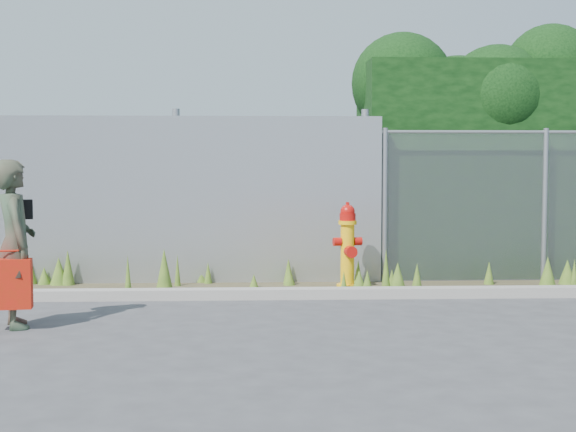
{
  "coord_description": "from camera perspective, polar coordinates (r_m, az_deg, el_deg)",
  "views": [
    {
      "loc": [
        -0.68,
        -7.51,
        1.6
      ],
      "look_at": [
        -0.3,
        1.4,
        1.0
      ],
      "focal_mm": 50.0,
      "sensor_mm": 36.0,
      "label": 1
    }
  ],
  "objects": [
    {
      "name": "ground",
      "position": [
        7.71,
        2.7,
        -8.13
      ],
      "size": [
        80.0,
        80.0,
        0.0
      ],
      "primitive_type": "plane",
      "color": "#3C3C3F",
      "rests_on": "ground"
    },
    {
      "name": "curb",
      "position": [
        9.46,
        1.72,
        -5.52
      ],
      "size": [
        16.0,
        0.22,
        0.12
      ],
      "primitive_type": "cube",
      "color": "gray",
      "rests_on": "ground"
    },
    {
      "name": "weed_strip",
      "position": [
        10.21,
        4.32,
        -4.42
      ],
      "size": [
        16.0,
        1.32,
        0.54
      ],
      "color": "#3E3723",
      "rests_on": "ground"
    },
    {
      "name": "corrugated_fence",
      "position": [
        10.84,
        -16.14,
        1.07
      ],
      "size": [
        8.5,
        0.21,
        2.3
      ],
      "color": "#A1A3A8",
      "rests_on": "ground"
    },
    {
      "name": "fire_hydrant",
      "position": [
        10.14,
        4.25,
        -2.2
      ],
      "size": [
        0.37,
        0.33,
        1.1
      ],
      "rotation": [
        0.0,
        0.0,
        0.19
      ],
      "color": "yellow",
      "rests_on": "ground"
    },
    {
      "name": "woman",
      "position": [
        8.18,
        -18.86,
        -1.88
      ],
      "size": [
        0.6,
        0.7,
        1.63
      ],
      "primitive_type": "imported",
      "rotation": [
        0.0,
        0.0,
        1.99
      ],
      "color": "#0F6340",
      "rests_on": "ground"
    },
    {
      "name": "red_tote_bag",
      "position": [
        8.05,
        -19.26,
        -4.58
      ],
      "size": [
        0.43,
        0.16,
        0.56
      ],
      "rotation": [
        0.0,
        0.0,
        0.13
      ],
      "color": "#A72009"
    },
    {
      "name": "black_shoulder_bag",
      "position": [
        8.34,
        -18.6,
        0.44
      ],
      "size": [
        0.26,
        0.11,
        0.19
      ],
      "rotation": [
        0.0,
        0.0,
        0.34
      ],
      "color": "black"
    }
  ]
}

